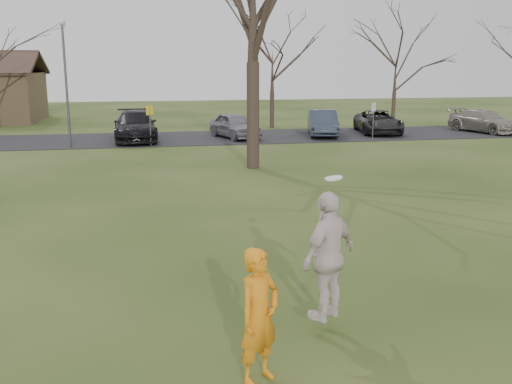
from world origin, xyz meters
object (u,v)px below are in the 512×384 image
at_px(car_4, 235,125).
at_px(car_5, 323,123).
at_px(car_3, 135,126).
at_px(car_6, 378,122).
at_px(car_7, 484,121).
at_px(player_defender, 259,316).
at_px(lamp_post, 65,67).
at_px(catching_play, 329,256).

bearing_deg(car_4, car_5, -17.16).
distance_m(car_3, car_4, 5.52).
bearing_deg(car_4, car_6, -13.45).
distance_m(car_4, car_7, 15.48).
distance_m(car_4, car_5, 5.19).
xyz_separation_m(car_4, car_6, (8.87, 0.58, -0.02)).
relative_size(player_defender, car_6, 0.37).
bearing_deg(car_3, car_7, -1.96).
xyz_separation_m(car_3, lamp_post, (-3.22, -1.97, 3.13)).
xyz_separation_m(car_6, car_7, (6.61, -0.69, -0.01)).
relative_size(car_3, car_4, 1.32).
height_order(car_4, lamp_post, lamp_post).
bearing_deg(car_5, lamp_post, -158.71).
distance_m(car_3, car_6, 14.41).
bearing_deg(lamp_post, car_6, 8.37).
height_order(car_5, catching_play, catching_play).
height_order(car_6, car_7, car_6).
bearing_deg(catching_play, car_5, 72.73).
xyz_separation_m(player_defender, catching_play, (1.32, 1.20, 0.33)).
bearing_deg(player_defender, car_4, 45.44).
bearing_deg(catching_play, player_defender, -137.73).
distance_m(car_3, catching_play, 24.20).
bearing_deg(car_6, player_defender, -105.36).
xyz_separation_m(car_5, catching_play, (-7.47, -24.03, 0.47)).
relative_size(car_4, car_5, 0.93).
bearing_deg(car_4, player_defender, -115.33).
distance_m(player_defender, car_6, 28.66).
bearing_deg(car_7, player_defender, -144.18).
bearing_deg(player_defender, car_5, 34.37).
bearing_deg(player_defender, catching_play, 5.85).
relative_size(player_defender, car_5, 0.41).
xyz_separation_m(car_6, lamp_post, (-17.61, -2.59, 3.24)).
xyz_separation_m(car_7, catching_play, (-17.76, -23.92, 0.53)).
distance_m(car_6, lamp_post, 18.09).
relative_size(car_4, car_6, 0.84).
bearing_deg(player_defender, car_6, 27.78).
relative_size(player_defender, car_3, 0.33).
bearing_deg(car_7, car_5, 162.44).
height_order(player_defender, car_7, player_defender).
distance_m(car_5, car_6, 3.73).
bearing_deg(car_5, car_6, 21.95).
bearing_deg(car_7, lamp_post, 167.55).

